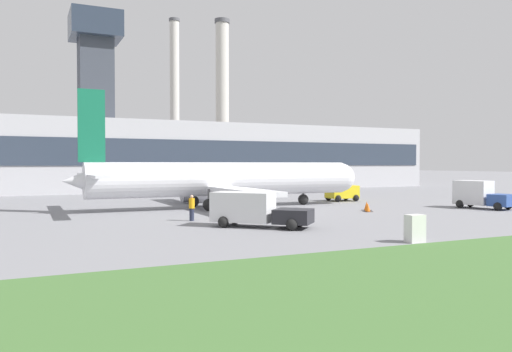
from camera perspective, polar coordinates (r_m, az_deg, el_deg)
name	(u,v)px	position (r m, az deg, el deg)	size (l,w,h in m)	color
ground_plane	(261,212)	(40.42, 0.61, -4.12)	(400.00, 400.00, 0.00)	gray
terminal_building	(151,154)	(75.95, -11.94, 2.49)	(89.86, 14.66, 25.21)	#B2B2B7
smokestack_left	(175,100)	(115.84, -9.29, 8.61)	(2.43, 2.43, 36.73)	beige
smokestack_right	(222,99)	(122.42, -3.88, 8.74)	(3.64, 3.64, 38.80)	beige
airplane	(222,180)	(43.97, -3.92, -0.47)	(27.06, 23.02, 9.75)	silver
pushback_tug	(342,192)	(52.97, 9.80, -1.80)	(3.15, 2.74, 2.13)	yellow
baggage_truck	(480,195)	(47.74, 24.18, -1.99)	(3.25, 5.11, 2.41)	#2D4C93
fuel_truck	(254,210)	(30.76, -0.20, -3.87)	(5.80, 5.69, 2.13)	#232328
ground_crew_person	(192,208)	(34.31, -7.35, -3.61)	(0.44, 0.44, 1.77)	#23283D
traffic_cone_near_nose	(367,206)	(42.65, 12.53, -3.40)	(0.65, 0.65, 0.74)	black
traffic_cone_wingtip	(368,208)	(41.49, 12.66, -3.57)	(0.62, 0.62, 0.69)	black
utility_cabinet	(415,228)	(26.02, 17.71, -5.74)	(0.90, 0.60, 1.37)	silver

